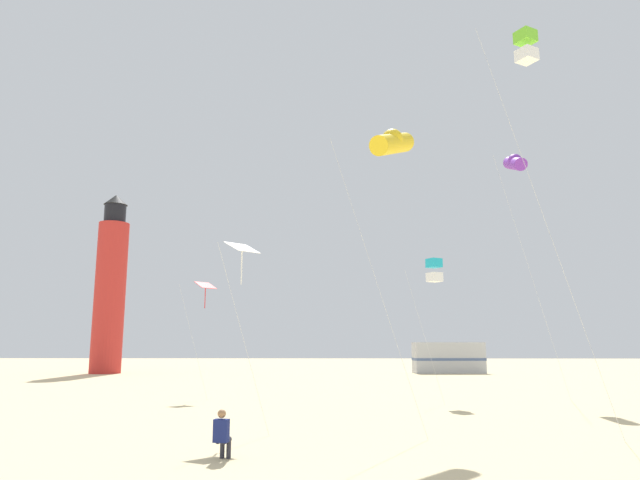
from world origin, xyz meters
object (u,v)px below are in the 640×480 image
object	(u,v)px
kite_flyer_standing	(222,433)
kite_box_cyan	(434,270)
kite_tube_violet	(515,163)
kite_diamond_scarlet	(205,289)
lighthouse_distant	(110,288)
rv_van_silver	(448,358)
kite_box_lime	(526,47)
kite_diamond_white	(242,253)
kite_tube_gold	(392,143)

from	to	relation	value
kite_flyer_standing	kite_box_cyan	size ratio (longest dim) A/B	0.17
kite_tube_violet	kite_diamond_scarlet	world-z (taller)	kite_tube_violet
kite_diamond_scarlet	lighthouse_distant	xyz separation A→B (m)	(-14.17, 23.55, 2.35)
kite_flyer_standing	rv_van_silver	bearing A→B (deg)	-99.62
kite_flyer_standing	kite_box_lime	size ratio (longest dim) A/B	0.09
kite_diamond_scarlet	rv_van_silver	bearing A→B (deg)	55.06
kite_tube_violet	kite_diamond_white	world-z (taller)	kite_tube_violet
kite_box_cyan	kite_diamond_scarlet	size ratio (longest dim) A/B	1.16
kite_box_lime	rv_van_silver	bearing A→B (deg)	83.79
kite_tube_gold	kite_box_cyan	distance (m)	9.96
kite_box_lime	kite_tube_violet	xyz separation A→B (m)	(3.13, 11.41, -0.59)
rv_van_silver	kite_flyer_standing	bearing A→B (deg)	-111.00
lighthouse_distant	rv_van_silver	world-z (taller)	lighthouse_distant
kite_diamond_scarlet	kite_flyer_standing	bearing A→B (deg)	-75.59
lighthouse_distant	kite_diamond_white	bearing A→B (deg)	-62.95
kite_flyer_standing	kite_diamond_scarlet	distance (m)	16.88
kite_tube_gold	kite_tube_violet	world-z (taller)	kite_tube_violet
kite_diamond_white	kite_diamond_scarlet	distance (m)	12.05
kite_box_lime	lighthouse_distant	bearing A→B (deg)	128.89
kite_tube_gold	lighthouse_distant	bearing A→B (deg)	123.96
kite_tube_gold	kite_diamond_white	bearing A→B (deg)	-168.76
rv_van_silver	kite_diamond_white	bearing A→B (deg)	-113.37
kite_tube_violet	kite_diamond_scarlet	xyz separation A→B (m)	(-16.64, -0.65, -6.92)
kite_tube_gold	rv_van_silver	distance (m)	37.30
kite_tube_gold	kite_diamond_scarlet	bearing A→B (deg)	129.88
kite_diamond_scarlet	kite_tube_violet	bearing A→B (deg)	2.25
kite_flyer_standing	kite_diamond_white	size ratio (longest dim) A/B	0.20
kite_tube_violet	kite_diamond_scarlet	distance (m)	18.03
kite_tube_violet	lighthouse_distant	bearing A→B (deg)	143.37
kite_flyer_standing	kite_box_cyan	distance (m)	16.99
kite_diamond_scarlet	rv_van_silver	world-z (taller)	kite_diamond_scarlet
kite_tube_gold	kite_box_cyan	bearing A→B (deg)	72.02
kite_diamond_white	lighthouse_distant	size ratio (longest dim) A/B	0.35
lighthouse_distant	kite_box_cyan	bearing A→B (deg)	-44.20
kite_diamond_white	kite_box_cyan	bearing A→B (deg)	51.39
kite_flyer_standing	kite_tube_violet	xyz separation A→B (m)	(12.61, 16.31, 11.80)
kite_box_cyan	kite_box_lime	world-z (taller)	kite_box_lime
kite_tube_violet	lighthouse_distant	size ratio (longest dim) A/B	0.78
kite_flyer_standing	kite_tube_gold	size ratio (longest dim) A/B	0.11
kite_box_lime	kite_box_cyan	bearing A→B (deg)	101.47
kite_tube_gold	kite_tube_violet	distance (m)	13.92
kite_tube_violet	kite_diamond_white	size ratio (longest dim) A/B	2.21
kite_tube_violet	kite_box_cyan	bearing A→B (deg)	-156.28
kite_diamond_white	rv_van_silver	world-z (taller)	kite_diamond_white
kite_tube_violet	kite_diamond_scarlet	size ratio (longest dim) A/B	2.23
kite_diamond_scarlet	lighthouse_distant	distance (m)	27.59
kite_box_cyan	rv_van_silver	distance (m)	27.47
kite_box_lime	rv_van_silver	distance (m)	37.68
kite_box_cyan	lighthouse_distant	xyz separation A→B (m)	(-25.80, 25.10, 1.61)
kite_box_cyan	kite_box_lime	size ratio (longest dim) A/B	0.50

